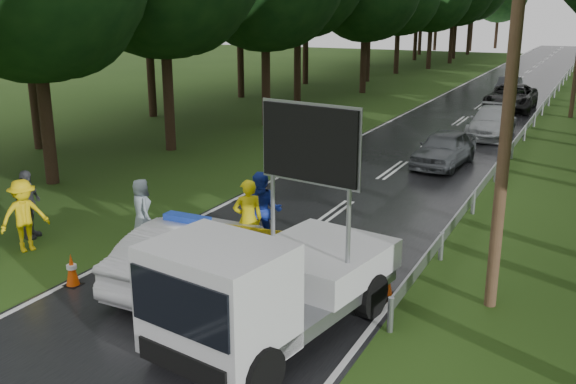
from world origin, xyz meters
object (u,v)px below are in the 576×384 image
Objects in this scene: police_sedan at (189,253)px; queue_car_third at (511,98)px; queue_car_fourth at (509,87)px; queue_car_second at (492,122)px; barrier at (273,243)px; officer at (248,220)px; work_truck at (266,285)px; civilian at (263,211)px; queue_car_first at (444,148)px.

police_sedan is 0.78× the size of queue_car_third.
queue_car_second is at bearing -84.67° from queue_car_fourth.
barrier is at bearing -92.65° from queue_car_third.
queue_car_third reaches higher than queue_car_second.
queue_car_second is at bearing -141.79° from officer.
work_truck is at bearing 151.33° from police_sedan.
officer is 0.73m from civilian.
queue_car_third is 6.66m from queue_car_fourth.
civilian reaches higher than police_sedan.
civilian is at bearing 119.35° from barrier.
queue_car_second is (2.68, 18.36, -0.30)m from officer.
queue_car_second is (2.67, 17.63, -0.31)m from civilian.
queue_car_second reaches higher than barrier.
queue_car_fourth is (0.16, 34.41, -0.26)m from barrier.
barrier is 1.44× the size of civilian.
barrier is 12.49m from queue_car_first.
officer is 11.75m from queue_car_first.
officer is (-2.31, 3.38, -0.14)m from work_truck.
police_sedan is 1.86m from barrier.
barrier is 34.41m from queue_car_fourth.
civilian is at bearing -95.28° from queue_car_third.
work_truck reaches higher than queue_car_first.
barrier is 19.31m from queue_car_second.
officer is 1.00× the size of civilian.
queue_car_first is 1.03× the size of queue_car_fourth.
queue_car_first is (2.48, 13.40, -0.03)m from police_sedan.
work_truck reaches higher than police_sedan.
work_truck is 4.10m from officer.
officer is (0.45, 1.83, 0.28)m from police_sedan.
queue_car_third is at bearing 81.78° from barrier.
police_sedan is 13.62m from queue_car_first.
barrier is (1.60, 0.94, 0.18)m from police_sedan.
police_sedan is at bearing -95.74° from queue_car_third.
barrier is 0.52× the size of queue_car_third.
work_truck reaches higher than civilian.
queue_car_fourth is at bearing 98.74° from queue_car_third.
work_truck reaches higher than officer.
police_sedan reaches higher than queue_car_first.
work_truck is at bearing -83.99° from civilian.
barrier is at bearing 124.71° from work_truck.
barrier is 0.60× the size of queue_car_second.
work_truck is 2.76m from barrier.
police_sedan is 0.91× the size of queue_car_second.
queue_car_fourth is (-0.72, 21.95, -0.04)m from queue_car_first.
work_truck is 1.92× the size of barrier.
queue_car_second is (1.54, 19.25, -0.21)m from barrier.
civilian reaches higher than queue_car_third.
queue_car_second is 15.22m from queue_car_fourth.
queue_car_fourth is (-1.37, 15.16, -0.05)m from queue_car_second.
barrier is 27.85m from queue_car_third.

